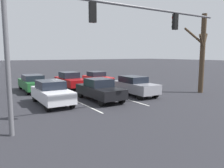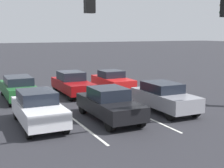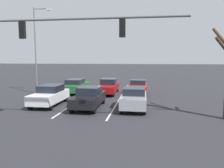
# 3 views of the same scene
# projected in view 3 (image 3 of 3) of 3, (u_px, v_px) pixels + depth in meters

# --- Properties ---
(ground_plane) EXTENTS (240.00, 240.00, 0.00)m
(ground_plane) POSITION_uv_depth(u_px,v_px,m) (109.00, 91.00, 24.92)
(ground_plane) COLOR #28282D
(lane_stripe_left_divider) EXTENTS (0.12, 17.67, 0.01)m
(lane_stripe_left_divider) POSITION_uv_depth(u_px,v_px,m) (121.00, 96.00, 21.88)
(lane_stripe_left_divider) COLOR silver
(lane_stripe_left_divider) RESTS_ON ground_plane
(lane_stripe_center_divider) EXTENTS (0.12, 17.67, 0.01)m
(lane_stripe_center_divider) POSITION_uv_depth(u_px,v_px,m) (88.00, 95.00, 22.39)
(lane_stripe_center_divider) COLOR silver
(lane_stripe_center_divider) RESTS_ON ground_plane
(car_gray_leftlane_front) EXTENTS (1.80, 4.37, 1.58)m
(car_gray_leftlane_front) POSITION_uv_depth(u_px,v_px,m) (134.00, 98.00, 16.36)
(car_gray_leftlane_front) COLOR gray
(car_gray_leftlane_front) RESTS_ON ground_plane
(car_silver_rightlane_front) EXTENTS (1.80, 4.39, 1.62)m
(car_silver_rightlane_front) POSITION_uv_depth(u_px,v_px,m) (50.00, 95.00, 17.63)
(car_silver_rightlane_front) COLOR silver
(car_silver_rightlane_front) RESTS_ON ground_plane
(car_black_midlane_front) EXTENTS (1.83, 4.62, 1.61)m
(car_black_midlane_front) POSITION_uv_depth(u_px,v_px,m) (89.00, 97.00, 16.65)
(car_black_midlane_front) COLOR black
(car_black_midlane_front) RESTS_ON ground_plane
(car_maroon_midlane_second) EXTENTS (1.79, 4.78, 1.60)m
(car_maroon_midlane_second) POSITION_uv_depth(u_px,v_px,m) (108.00, 86.00, 23.31)
(car_maroon_midlane_second) COLOR maroon
(car_maroon_midlane_second) RESTS_ON ground_plane
(car_darkgreen_rightlane_second) EXTENTS (1.81, 4.79, 1.52)m
(car_darkgreen_rightlane_second) POSITION_uv_depth(u_px,v_px,m) (76.00, 86.00, 23.85)
(car_darkgreen_rightlane_second) COLOR #1E5928
(car_darkgreen_rightlane_second) RESTS_ON ground_plane
(car_red_leftlane_second) EXTENTS (1.77, 4.16, 1.52)m
(car_red_leftlane_second) POSITION_uv_depth(u_px,v_px,m) (138.00, 87.00, 22.96)
(car_red_leftlane_second) COLOR red
(car_red_leftlane_second) RESTS_ON ground_plane
(traffic_signal_gantry) EXTENTS (13.00, 0.37, 6.34)m
(traffic_signal_gantry) POSITION_uv_depth(u_px,v_px,m) (28.00, 41.00, 12.30)
(traffic_signal_gantry) COLOR slate
(traffic_signal_gantry) RESTS_ON ground_plane
(street_lamp_right_shoulder) EXTENTS (1.86, 0.24, 8.94)m
(street_lamp_right_shoulder) POSITION_uv_depth(u_px,v_px,m) (37.00, 46.00, 22.74)
(street_lamp_right_shoulder) COLOR slate
(street_lamp_right_shoulder) RESTS_ON ground_plane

